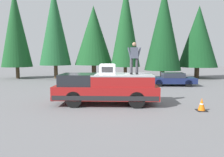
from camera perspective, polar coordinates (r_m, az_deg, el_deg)
name	(u,v)px	position (r m, az deg, el deg)	size (l,w,h in m)	color
ground_plane	(109,103)	(11.32, -1.00, -6.97)	(90.00, 90.00, 0.00)	slate
pickup_truck	(106,88)	(10.98, -1.63, -2.75)	(2.01, 5.54, 1.65)	maroon
compressor_unit	(108,69)	(10.79, -1.26, 2.73)	(0.65, 0.84, 0.56)	silver
person_on_truck_bed	(134,57)	(10.73, 6.31, 6.01)	(0.29, 0.72, 1.69)	#333338
parked_car_navy	(172,79)	(18.82, 16.61, -0.20)	(1.64, 4.10, 1.16)	navy
traffic_cone	(202,105)	(10.58, 24.11, -6.84)	(0.47, 0.47, 0.62)	black
conifer_far_left	(198,37)	(26.51, 23.30, 10.84)	(4.53, 4.53, 8.61)	#4C3826
conifer_left	(163,29)	(23.64, 14.40, 13.37)	(4.05, 4.05, 10.18)	#4C3826
conifer_center_left	(126,27)	(23.41, 3.89, 14.51)	(3.35, 3.35, 10.52)	#4C3826
conifer_center_right	(94,36)	(25.03, -5.24, 12.01)	(4.63, 4.63, 8.71)	#4C3826
conifer_right	(55,27)	(25.32, -15.99, 13.90)	(3.68, 3.68, 10.61)	#4C3826
conifer_far_right	(16,28)	(26.88, -25.70, 12.67)	(3.50, 3.50, 10.45)	#4C3826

